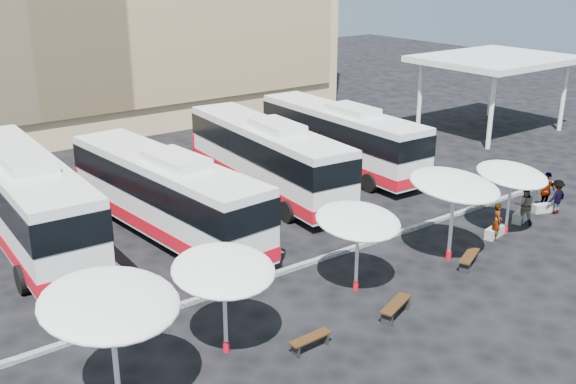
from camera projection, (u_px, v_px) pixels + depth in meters
ground at (313, 270)px, 26.48m from camera, size 120.00×120.00×0.00m
service_canopy at (495, 61)px, 46.00m from camera, size 10.00×8.00×5.20m
curb_divider at (306, 264)px, 26.84m from camera, size 34.00×0.25×0.15m
bay_lines at (209, 211)px, 32.52m from camera, size 24.15×12.00×0.01m
bus_0 at (24, 197)px, 28.14m from camera, size 3.51×13.37×4.21m
bus_1 at (165, 192)px, 29.11m from camera, size 3.56×12.54×3.93m
bus_2 at (266, 155)px, 34.53m from camera, size 3.70×12.67×3.96m
bus_3 at (340, 136)px, 38.38m from camera, size 3.17×12.30×3.88m
sunshade_0 at (110, 304)px, 17.29m from camera, size 4.56×4.59×3.80m
sunshade_1 at (224, 270)px, 20.11m from camera, size 3.49×3.53×3.30m
sunshade_2 at (358, 221)px, 23.98m from camera, size 3.22×3.26×3.23m
sunshade_3 at (455, 186)px, 26.33m from camera, size 4.70×4.72×3.75m
sunshade_4 at (512, 175)px, 29.08m from camera, size 3.32×3.36×3.21m
wood_bench_1 at (310, 340)px, 21.02m from camera, size 1.49×0.44×0.45m
wood_bench_2 at (396, 306)px, 22.94m from camera, size 1.72×0.99×0.51m
wood_bench_3 at (469, 258)px, 26.64m from camera, size 1.68×1.08×0.50m
conc_bench_0 at (495, 232)px, 29.55m from camera, size 1.25×0.62×0.45m
conc_bench_1 at (521, 216)px, 31.32m from camera, size 1.37×0.80×0.49m
conc_bench_2 at (544, 208)px, 32.39m from camera, size 1.18×0.74×0.42m
passenger_0 at (497, 221)px, 29.10m from camera, size 0.69×0.72×1.65m
passenger_1 at (525, 205)px, 30.71m from camera, size 1.13×1.14×1.86m
passenger_2 at (546, 191)px, 32.40m from camera, size 1.19×0.68×1.91m
passenger_3 at (557, 197)px, 32.04m from camera, size 1.13×0.70×1.68m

